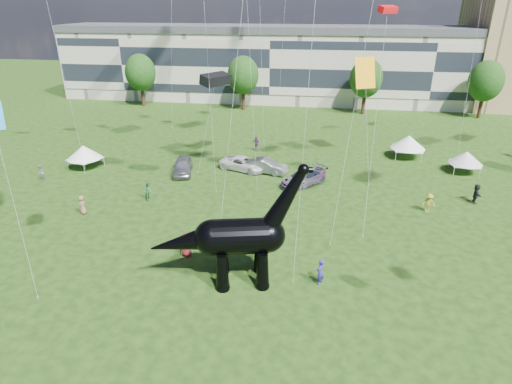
# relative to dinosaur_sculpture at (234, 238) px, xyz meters

# --- Properties ---
(ground) EXTENTS (220.00, 220.00, 0.00)m
(ground) POSITION_rel_dinosaur_sculpture_xyz_m (3.69, -4.59, -3.20)
(ground) COLOR #16330C
(ground) RESTS_ON ground
(terrace_row) EXTENTS (78.00, 11.00, 12.00)m
(terrace_row) POSITION_rel_dinosaur_sculpture_xyz_m (-4.31, 57.41, 2.80)
(terrace_row) COLOR beige
(terrace_row) RESTS_ON ground
(tree_far_left) EXTENTS (5.20, 5.20, 9.44)m
(tree_far_left) POSITION_rel_dinosaur_sculpture_xyz_m (-26.31, 48.41, 3.10)
(tree_far_left) COLOR #382314
(tree_far_left) RESTS_ON ground
(tree_mid_left) EXTENTS (5.20, 5.20, 9.44)m
(tree_mid_left) POSITION_rel_dinosaur_sculpture_xyz_m (-8.31, 48.41, 3.10)
(tree_mid_left) COLOR #382314
(tree_mid_left) RESTS_ON ground
(tree_mid_right) EXTENTS (5.20, 5.20, 9.44)m
(tree_mid_right) POSITION_rel_dinosaur_sculpture_xyz_m (11.69, 48.41, 3.10)
(tree_mid_right) COLOR #382314
(tree_mid_right) RESTS_ON ground
(tree_far_right) EXTENTS (5.20, 5.20, 9.44)m
(tree_far_right) POSITION_rel_dinosaur_sculpture_xyz_m (29.69, 48.41, 3.10)
(tree_far_right) COLOR #382314
(tree_far_right) RESTS_ON ground
(dinosaur_sculpture) EXTENTS (10.37, 3.96, 8.46)m
(dinosaur_sculpture) POSITION_rel_dinosaur_sculpture_xyz_m (0.00, 0.00, 0.00)
(dinosaur_sculpture) COLOR black
(dinosaur_sculpture) RESTS_ON ground
(car_silver) EXTENTS (2.94, 5.13, 1.64)m
(car_silver) POSITION_rel_dinosaur_sculpture_xyz_m (-9.43, 18.18, -2.37)
(car_silver) COLOR #ACABB0
(car_silver) RESTS_ON ground
(car_grey) EXTENTS (4.88, 2.83, 1.52)m
(car_grey) POSITION_rel_dinosaur_sculpture_xyz_m (-0.54, 19.71, -2.43)
(car_grey) COLOR slate
(car_grey) RESTS_ON ground
(car_white) EXTENTS (5.73, 4.04, 1.45)m
(car_white) POSITION_rel_dinosaur_sculpture_xyz_m (-3.15, 20.15, -2.47)
(car_white) COLOR white
(car_white) RESTS_ON ground
(car_dark) EXTENTS (5.10, 5.50, 1.55)m
(car_dark) POSITION_rel_dinosaur_sculpture_xyz_m (3.63, 16.98, -2.42)
(car_dark) COLOR #595960
(car_dark) RESTS_ON ground
(gazebo_near) EXTENTS (3.98, 3.98, 2.74)m
(gazebo_near) POSITION_rel_dinosaur_sculpture_xyz_m (15.28, 27.07, -1.27)
(gazebo_near) COLOR white
(gazebo_near) RESTS_ON ground
(gazebo_far) EXTENTS (3.63, 3.63, 2.41)m
(gazebo_far) POSITION_rel_dinosaur_sculpture_xyz_m (20.62, 23.04, -1.50)
(gazebo_far) COLOR silver
(gazebo_far) RESTS_ON ground
(gazebo_left) EXTENTS (4.79, 4.79, 2.60)m
(gazebo_left) POSITION_rel_dinosaur_sculpture_xyz_m (-20.62, 18.08, -1.37)
(gazebo_left) COLOR white
(gazebo_left) RESTS_ON ground
(visitors) EXTENTS (52.30, 41.70, 1.88)m
(visitors) POSITION_rel_dinosaur_sculpture_xyz_m (3.21, 9.79, -2.30)
(visitors) COLOR #9E922B
(visitors) RESTS_ON ground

